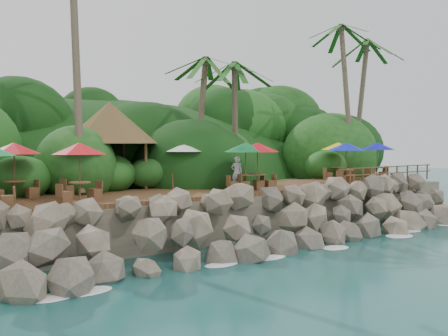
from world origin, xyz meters
TOP-DOWN VIEW (x-y plane):
  - ground at (0.00, 0.00)m, footprint 140.00×140.00m
  - land_base at (0.00, 16.00)m, footprint 32.00×25.20m
  - jungle_hill at (0.00, 23.50)m, footprint 44.80×28.00m
  - seawall at (0.00, 2.00)m, footprint 29.00×4.00m
  - terrace at (0.00, 6.00)m, footprint 26.00×5.00m
  - jungle_foliage at (0.00, 15.00)m, footprint 44.00×16.00m
  - foam_line at (0.00, 0.30)m, footprint 25.20×0.80m
  - palms at (1.94, 8.81)m, footprint 33.58×7.43m
  - palapa at (-4.84, 9.63)m, footprint 5.03×5.03m
  - dining_clusters at (-0.79, 5.71)m, footprint 25.86×5.46m
  - railing at (11.10, 3.65)m, footprint 8.30×0.10m
  - waiter at (0.70, 5.81)m, footprint 0.73×0.62m

SIDE VIEW (x-z plane):
  - ground at x=0.00m, z-range 0.00..0.00m
  - jungle_hill at x=0.00m, z-range -7.70..7.70m
  - jungle_foliage at x=0.00m, z-range -6.00..6.00m
  - foam_line at x=0.00m, z-range 0.00..0.06m
  - land_base at x=0.00m, z-range 0.00..2.10m
  - seawall at x=0.00m, z-range 0.00..2.30m
  - terrace at x=0.00m, z-range 2.10..2.30m
  - railing at x=11.10m, z-range 2.41..3.41m
  - waiter at x=0.70m, z-range 2.30..4.00m
  - dining_clusters at x=-0.79m, z-range 3.11..5.56m
  - palapa at x=-4.84m, z-range 3.49..8.09m
  - palms at x=1.94m, z-range 5.34..18.86m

